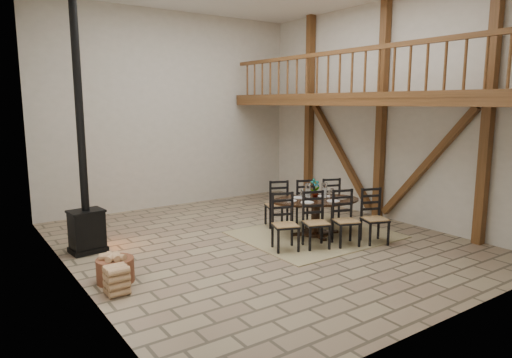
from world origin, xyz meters
TOP-DOWN VIEW (x-y plane):
  - ground at (0.00, 0.00)m, footprint 8.00×8.00m
  - room_shell at (1.19, 0.00)m, footprint 7.02×8.02m
  - rug at (1.16, -0.27)m, footprint 3.00×2.50m
  - dining_table at (1.13, -0.35)m, footprint 2.55×2.59m
  - wood_stove at (-2.99, 1.31)m, footprint 0.65×0.52m
  - log_basket at (-3.02, -0.39)m, footprint 0.56×0.56m
  - log_stack at (-3.16, -0.87)m, footprint 0.31×0.32m

SIDE VIEW (x-z plane):
  - ground at x=0.00m, z-range 0.00..0.00m
  - rug at x=1.16m, z-range 0.00..0.02m
  - log_basket at x=-3.02m, z-range -0.03..0.43m
  - log_stack at x=-3.16m, z-range 0.00..0.42m
  - dining_table at x=1.13m, z-range -0.20..0.98m
  - wood_stove at x=-2.99m, z-range -1.36..3.64m
  - room_shell at x=1.19m, z-range 0.51..5.52m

